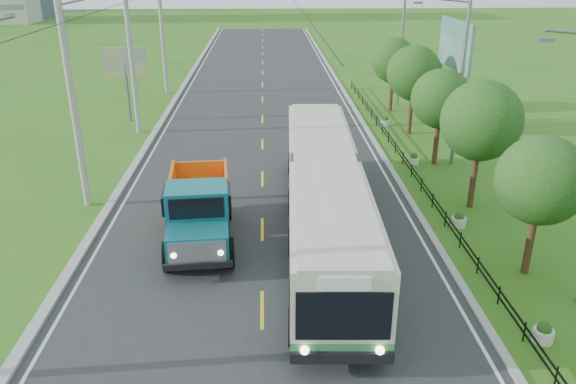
{
  "coord_description": "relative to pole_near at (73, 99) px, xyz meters",
  "views": [
    {
      "loc": [
        0.21,
        -15.8,
        10.88
      ],
      "look_at": [
        1.1,
        5.63,
        1.9
      ],
      "focal_mm": 35.0,
      "sensor_mm": 36.0,
      "label": 1
    }
  ],
  "objects": [
    {
      "name": "planter_front",
      "position": [
        16.86,
        -11.0,
        -4.81
      ],
      "size": [
        0.64,
        0.64,
        0.67
      ],
      "color": "silver",
      "rests_on": "ground"
    },
    {
      "name": "curb_left",
      "position": [
        1.06,
        11.0,
        -5.02
      ],
      "size": [
        0.4,
        120.0,
        0.15
      ],
      "primitive_type": "cube",
      "color": "#9E9E99",
      "rests_on": "ground"
    },
    {
      "name": "streetlight_far",
      "position": [
        18.9,
        19.0,
        -0.19
      ],
      "size": [
        3.02,
        0.2,
        9.07
      ],
      "color": "slate",
      "rests_on": "ground"
    },
    {
      "name": "ground",
      "position": [
        8.26,
        -9.0,
        -5.09
      ],
      "size": [
        240.0,
        240.0,
        0.0
      ],
      "primitive_type": "plane",
      "color": "#2F6718",
      "rests_on": "ground"
    },
    {
      "name": "bus",
      "position": [
        10.83,
        -3.67,
        -3.04
      ],
      "size": [
        3.6,
        17.78,
        3.41
      ],
      "rotation": [
        0.0,
        0.0,
        -0.04
      ],
      "color": "#2F7642",
      "rests_on": "ground"
    },
    {
      "name": "tree_back",
      "position": [
        18.12,
        17.14,
        -1.44
      ],
      "size": [
        3.3,
        3.36,
        5.5
      ],
      "color": "#382314",
      "rests_on": "ground"
    },
    {
      "name": "tree_third",
      "position": [
        18.12,
        -0.86,
        -1.11
      ],
      "size": [
        3.6,
        3.62,
        6.0
      ],
      "color": "#382314",
      "rests_on": "ground"
    },
    {
      "name": "dump_truck",
      "position": [
        5.71,
        -3.9,
        -3.51
      ],
      "size": [
        3.07,
        6.84,
        2.8
      ],
      "rotation": [
        0.0,
        0.0,
        0.08
      ],
      "color": "#115E6A",
      "rests_on": "ground"
    },
    {
      "name": "railing_right",
      "position": [
        16.26,
        5.0,
        -4.79
      ],
      "size": [
        0.04,
        40.0,
        0.6
      ],
      "primitive_type": "cube",
      "color": "black",
      "rests_on": "ground"
    },
    {
      "name": "edge_line_left",
      "position": [
        1.61,
        11.0,
        -5.07
      ],
      "size": [
        0.12,
        120.0,
        0.0
      ],
      "primitive_type": "cube",
      "color": "silver",
      "rests_on": "road"
    },
    {
      "name": "billboard_left",
      "position": [
        -1.24,
        15.0,
        -1.23
      ],
      "size": [
        3.0,
        0.2,
        5.2
      ],
      "color": "slate",
      "rests_on": "ground"
    },
    {
      "name": "planter_near",
      "position": [
        16.86,
        -3.0,
        -4.81
      ],
      "size": [
        0.64,
        0.64,
        0.67
      ],
      "color": "silver",
      "rests_on": "ground"
    },
    {
      "name": "pole_near",
      "position": [
        0.0,
        0.0,
        0.0
      ],
      "size": [
        3.51,
        0.32,
        10.0
      ],
      "color": "gray",
      "rests_on": "ground"
    },
    {
      "name": "road",
      "position": [
        8.26,
        11.0,
        -5.08
      ],
      "size": [
        14.0,
        120.0,
        0.02
      ],
      "primitive_type": "cube",
      "color": "#28282B",
      "rests_on": "ground"
    },
    {
      "name": "planter_far",
      "position": [
        16.86,
        13.0,
        -4.81
      ],
      "size": [
        0.64,
        0.64,
        0.67
      ],
      "color": "silver",
      "rests_on": "ground"
    },
    {
      "name": "billboard_right",
      "position": [
        20.56,
        11.0,
        0.25
      ],
      "size": [
        0.24,
        6.0,
        7.3
      ],
      "color": "slate",
      "rests_on": "ground"
    },
    {
      "name": "edge_line_right",
      "position": [
        14.91,
        11.0,
        -5.07
      ],
      "size": [
        0.12,
        120.0,
        0.0
      ],
      "primitive_type": "cube",
      "color": "silver",
      "rests_on": "road"
    },
    {
      "name": "tree_fourth",
      "position": [
        18.12,
        5.14,
        -1.51
      ],
      "size": [
        3.24,
        3.31,
        5.4
      ],
      "color": "#382314",
      "rests_on": "ground"
    },
    {
      "name": "streetlight_mid",
      "position": [
        18.9,
        5.0,
        -0.19
      ],
      "size": [
        3.02,
        0.2,
        9.07
      ],
      "color": "slate",
      "rests_on": "ground"
    },
    {
      "name": "curb_right",
      "position": [
        15.41,
        11.0,
        -5.04
      ],
      "size": [
        0.3,
        120.0,
        0.1
      ],
      "primitive_type": "cube",
      "color": "#9E9E99",
      "rests_on": "ground"
    },
    {
      "name": "pole_far",
      "position": [
        0.0,
        24.0,
        0.0
      ],
      "size": [
        3.51,
        0.32,
        10.0
      ],
      "color": "gray",
      "rests_on": "ground"
    },
    {
      "name": "centre_dash",
      "position": [
        8.26,
        -9.0,
        -5.07
      ],
      "size": [
        0.12,
        2.2,
        0.0
      ],
      "primitive_type": "cube",
      "color": "yellow",
      "rests_on": "road"
    },
    {
      "name": "planter_mid",
      "position": [
        16.86,
        5.0,
        -4.81
      ],
      "size": [
        0.64,
        0.64,
        0.67
      ],
      "color": "silver",
      "rests_on": "ground"
    },
    {
      "name": "tree_fifth",
      "position": [
        18.12,
        11.14,
        -1.24
      ],
      "size": [
        3.48,
        3.52,
        5.8
      ],
      "color": "#382314",
      "rests_on": "ground"
    },
    {
      "name": "tree_second",
      "position": [
        18.12,
        -6.86,
        -1.57
      ],
      "size": [
        3.18,
        3.26,
        5.3
      ],
      "color": "#382314",
      "rests_on": "ground"
    },
    {
      "name": "pole_mid",
      "position": [
        0.0,
        12.0,
        0.0
      ],
      "size": [
        3.51,
        0.32,
        10.0
      ],
      "color": "gray",
      "rests_on": "ground"
    }
  ]
}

